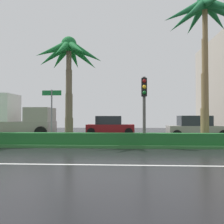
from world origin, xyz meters
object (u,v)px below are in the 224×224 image
Objects in this scene: street_name_sign at (52,109)px; box_truck_lead at (12,118)px; palm_tree_centre at (205,21)px; palm_tree_centre_left at (69,59)px; car_in_traffic_leading at (110,126)px; car_in_traffic_second at (196,127)px; traffic_signal_median_right at (144,98)px.

street_name_sign is 7.10m from box_truck_lead.
box_truck_lead is (-13.46, 4.95, -5.42)m from palm_tree_centre.
palm_tree_centre_left is 1.44× the size of car_in_traffic_leading.
palm_tree_centre is 1.93× the size of car_in_traffic_second.
palm_tree_centre reaches higher than car_in_traffic_second.
palm_tree_centre is 9.90m from street_name_sign.
car_in_traffic_leading is at bearing 75.60° from palm_tree_centre_left.
palm_tree_centre_left is at bearing -152.69° from car_in_traffic_second.
palm_tree_centre is at bearing -2.41° from palm_tree_centre_left.
palm_tree_centre_left reaches higher than box_truck_lead.
street_name_sign reaches higher than car_in_traffic_leading.
car_in_traffic_second is at bearing -0.52° from box_truck_lead.
traffic_signal_median_right is 0.83× the size of car_in_traffic_second.
car_in_traffic_leading is (7.66, 3.00, -0.72)m from box_truck_lead.
palm_tree_centre_left is 3.14m from street_name_sign.
traffic_signal_median_right is at bearing -29.94° from box_truck_lead.
palm_tree_centre_left is 10.66m from car_in_traffic_second.
palm_tree_centre_left is 8.13m from box_truck_lead.
traffic_signal_median_right is at bearing -127.85° from car_in_traffic_second.
palm_tree_centre is 2.33× the size of traffic_signal_median_right.
car_in_traffic_second is (4.38, 5.64, -1.79)m from traffic_signal_median_right.
car_in_traffic_second is at bearing -24.87° from car_in_traffic_leading.
box_truck_lead is at bearing -158.63° from car_in_traffic_leading.
box_truck_lead reaches higher than car_in_traffic_second.
car_in_traffic_second is at bearing 27.31° from palm_tree_centre_left.
box_truck_lead is at bearing 150.06° from traffic_signal_median_right.
box_truck_lead is 8.25m from car_in_traffic_leading.
palm_tree_centre is 1.30× the size of box_truck_lead.
street_name_sign is (-5.15, 0.62, -0.53)m from traffic_signal_median_right.
palm_tree_centre_left is at bearing 177.59° from palm_tree_centre.
palm_tree_centre reaches higher than car_in_traffic_leading.
box_truck_lead is at bearing 140.97° from palm_tree_centre_left.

